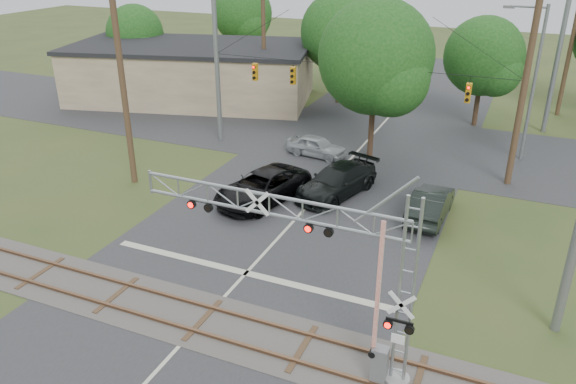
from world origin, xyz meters
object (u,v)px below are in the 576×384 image
at_px(crossing_gantry, 318,257).
at_px(streetlight, 532,76).
at_px(commercial_building, 192,72).
at_px(sedan_silver, 317,146).
at_px(traffic_signal_span, 369,73).
at_px(car_dark, 337,181).
at_px(pickup_black, 262,187).

bearing_deg(crossing_gantry, streetlight, 77.24).
bearing_deg(commercial_building, sedan_silver, -44.93).
distance_m(sedan_silver, commercial_building, 17.32).
distance_m(traffic_signal_span, car_dark, 7.22).
bearing_deg(commercial_building, pickup_black, -62.51).
relative_size(crossing_gantry, pickup_black, 1.59).
distance_m(crossing_gantry, car_dark, 13.88).
relative_size(traffic_signal_span, streetlight, 2.03).
bearing_deg(crossing_gantry, pickup_black, 123.87).
bearing_deg(crossing_gantry, car_dark, 105.96).
distance_m(sedan_silver, streetlight, 13.73).
relative_size(car_dark, streetlight, 0.59).
height_order(traffic_signal_span, commercial_building, traffic_signal_span).
relative_size(traffic_signal_span, pickup_black, 3.28).
height_order(sedan_silver, streetlight, streetlight).
distance_m(crossing_gantry, traffic_signal_span, 18.80).
bearing_deg(car_dark, streetlight, 64.71).
bearing_deg(pickup_black, traffic_signal_span, 81.48).
xyz_separation_m(pickup_black, car_dark, (3.41, 2.36, -0.00)).
relative_size(crossing_gantry, traffic_signal_span, 0.48).
bearing_deg(car_dark, sedan_silver, 138.23).
relative_size(crossing_gantry, commercial_building, 0.42).
xyz_separation_m(pickup_black, commercial_building, (-14.58, 16.29, 1.55)).
xyz_separation_m(traffic_signal_span, pickup_black, (-3.40, -7.75, -4.81)).
distance_m(car_dark, sedan_silver, 6.05).
relative_size(car_dark, commercial_building, 0.25).
bearing_deg(crossing_gantry, commercial_building, 128.89).
bearing_deg(crossing_gantry, sedan_silver, 110.75).
bearing_deg(sedan_silver, commercial_building, 66.48).
bearing_deg(pickup_black, crossing_gantry, -40.98).
xyz_separation_m(car_dark, sedan_silver, (-3.16, 5.16, -0.14)).
xyz_separation_m(crossing_gantry, sedan_silver, (-6.87, 18.13, -3.40)).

